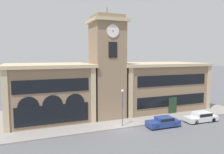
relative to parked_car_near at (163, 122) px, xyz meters
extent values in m
plane|color=#56565B|center=(-5.27, 1.39, -0.72)|extent=(300.00, 300.00, 0.00)
cube|color=gray|center=(-5.27, 9.16, -0.64)|extent=(44.78, 15.53, 0.15)
cube|color=#897056|center=(-5.27, 7.19, 6.44)|extent=(4.51, 4.51, 14.32)
cube|color=tan|center=(-5.27, 7.19, 13.83)|extent=(5.21, 5.21, 0.45)
cube|color=#897056|center=(-5.27, 7.19, 14.35)|extent=(4.15, 4.15, 0.60)
cylinder|color=#4C4C51|center=(-5.27, 7.19, 15.25)|extent=(0.10, 0.10, 1.20)
cylinder|color=silver|center=(-5.27, 4.89, 12.19)|extent=(1.82, 0.10, 1.82)
cylinder|color=black|center=(-5.27, 4.82, 12.19)|extent=(0.15, 0.04, 0.15)
cylinder|color=silver|center=(-2.96, 7.19, 12.19)|extent=(0.10, 1.82, 1.82)
cylinder|color=black|center=(-2.89, 7.19, 12.19)|extent=(0.04, 0.15, 0.15)
cube|color=black|center=(-5.27, 4.90, 9.58)|extent=(1.26, 0.10, 2.20)
cube|color=#897056|center=(-13.67, 9.93, 3.19)|extent=(11.71, 9.99, 7.82)
cube|color=tan|center=(-13.67, 9.93, 7.32)|extent=(12.41, 10.69, 0.45)
cube|color=tan|center=(-19.18, 4.88, 3.19)|extent=(0.70, 0.16, 7.82)
cube|color=tan|center=(-8.17, 4.88, 3.19)|extent=(0.70, 0.16, 7.82)
cube|color=black|center=(-13.67, 4.90, 4.91)|extent=(9.60, 0.10, 1.72)
cube|color=black|center=(-13.67, 4.90, 1.16)|extent=(9.37, 0.10, 2.50)
cylinder|color=black|center=(-16.60, 4.89, 2.41)|extent=(2.58, 0.06, 2.58)
cylinder|color=black|center=(-13.67, 4.89, 2.41)|extent=(2.58, 0.06, 2.58)
cylinder|color=black|center=(-10.75, 4.89, 2.41)|extent=(2.58, 0.06, 2.58)
cube|color=#897056|center=(5.21, 9.93, 3.13)|extent=(15.84, 9.99, 7.70)
cube|color=tan|center=(5.21, 9.93, 7.21)|extent=(16.54, 10.69, 0.45)
cube|color=tan|center=(-2.36, 4.88, 3.13)|extent=(0.70, 0.16, 7.70)
cube|color=tan|center=(12.77, 4.88, 3.13)|extent=(0.70, 0.16, 7.70)
cube|color=black|center=(5.21, 4.90, 4.83)|extent=(12.99, 0.10, 1.69)
cube|color=#1E3823|center=(5.21, 4.89, 0.67)|extent=(1.50, 0.12, 2.77)
cube|color=black|center=(5.21, 4.90, 1.50)|extent=(12.99, 0.10, 1.73)
cube|color=navy|center=(-0.05, 0.00, -0.17)|extent=(4.51, 1.94, 0.73)
cube|color=navy|center=(0.12, 0.00, 0.42)|extent=(2.19, 1.69, 0.45)
cube|color=black|center=(0.12, 0.00, 0.42)|extent=(2.10, 1.72, 0.34)
cylinder|color=black|center=(-1.46, -0.75, -0.39)|extent=(0.67, 0.24, 0.66)
cylinder|color=black|center=(-1.41, 0.83, -0.39)|extent=(0.67, 0.24, 0.66)
cylinder|color=black|center=(1.30, -0.83, -0.39)|extent=(0.67, 0.24, 0.66)
cylinder|color=black|center=(1.35, 0.75, -0.39)|extent=(0.67, 0.24, 0.66)
cube|color=silver|center=(6.43, 0.00, -0.23)|extent=(4.95, 2.04, 0.64)
cube|color=silver|center=(6.62, 0.00, 0.38)|extent=(2.40, 1.78, 0.58)
cube|color=black|center=(6.62, 0.00, 0.38)|extent=(2.31, 1.81, 0.43)
cylinder|color=black|center=(4.89, -0.79, -0.40)|extent=(0.64, 0.24, 0.64)
cylinder|color=black|center=(4.94, 0.88, -0.40)|extent=(0.64, 0.24, 0.64)
cylinder|color=black|center=(7.92, -0.88, -0.40)|extent=(0.64, 0.24, 0.64)
cylinder|color=black|center=(7.97, 0.79, -0.40)|extent=(0.64, 0.24, 0.64)
cylinder|color=#4C4C51|center=(-5.07, 2.03, 1.71)|extent=(0.12, 0.12, 4.55)
sphere|color=silver|center=(-5.07, 2.03, 4.16)|extent=(0.36, 0.36, 0.36)
camera|label=1|loc=(-16.90, -23.68, 8.84)|focal=35.00mm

